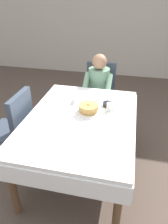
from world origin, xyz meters
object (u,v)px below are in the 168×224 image
(dining_table_main, at_px, (81,125))
(knife_right_of_plate, at_px, (106,115))
(fork_left_of_plate, at_px, (71,111))
(diner_person, at_px, (98,86))
(chair_diner, at_px, (100,90))
(bowl_butter, at_px, (108,104))
(breakfast_stack, at_px, (89,108))
(cup_coffee, at_px, (110,107))
(chair_left_side, at_px, (15,125))
(spoon_near_edge, at_px, (86,129))
(plate_breakfast, at_px, (88,112))
(syrup_pitcher, at_px, (73,101))

(dining_table_main, bearing_deg, knife_right_of_plate, 20.86)
(fork_left_of_plate, bearing_deg, diner_person, -14.50)
(chair_diner, height_order, bowl_butter, chair_diner)
(breakfast_stack, bearing_deg, cup_coffee, 24.35)
(chair_left_side, xyz_separation_m, knife_right_of_plate, (1.02, 0.09, 0.21))
(chair_diner, distance_m, spoon_near_edge, 1.37)
(diner_person, distance_m, knife_right_of_plate, 0.95)
(breakfast_stack, distance_m, fork_left_of_plate, 0.20)
(plate_breakfast, relative_size, bowl_butter, 2.55)
(breakfast_stack, distance_m, cup_coffee, 0.24)
(plate_breakfast, bearing_deg, knife_right_of_plate, -6.01)
(dining_table_main, bearing_deg, breakfast_stack, 61.89)
(diner_person, distance_m, plate_breakfast, 0.90)
(plate_breakfast, distance_m, cup_coffee, 0.24)
(bowl_butter, xyz_separation_m, syrup_pitcher, (-0.39, -0.04, 0.02))
(dining_table_main, relative_size, syrup_pitcher, 19.05)
(bowl_butter, bearing_deg, chair_diner, 104.35)
(chair_diner, distance_m, syrup_pitcher, 0.95)
(chair_diner, relative_size, syrup_pitcher, 11.62)
(dining_table_main, xyz_separation_m, syrup_pitcher, (-0.15, 0.27, 0.13))
(chair_diner, relative_size, bowl_butter, 8.45)
(syrup_pitcher, height_order, spoon_near_edge, syrup_pitcher)
(breakfast_stack, relative_size, bowl_butter, 1.97)
(diner_person, bearing_deg, breakfast_stack, 92.72)
(chair_diner, bearing_deg, chair_left_side, 55.99)
(chair_left_side, height_order, plate_breakfast, chair_left_side)
(plate_breakfast, height_order, syrup_pitcher, syrup_pitcher)
(cup_coffee, bearing_deg, syrup_pitcher, 172.53)
(chair_diner, bearing_deg, fork_left_of_plate, 82.06)
(knife_right_of_plate, height_order, spoon_near_edge, same)
(diner_person, height_order, fork_left_of_plate, diner_person)
(cup_coffee, bearing_deg, dining_table_main, -142.58)
(dining_table_main, bearing_deg, chair_diner, 89.09)
(cup_coffee, relative_size, bowl_butter, 1.03)
(fork_left_of_plate, distance_m, knife_right_of_plate, 0.38)
(chair_diner, xyz_separation_m, cup_coffee, (0.26, -0.96, 0.25))
(bowl_butter, bearing_deg, spoon_near_edge, -105.95)
(cup_coffee, bearing_deg, plate_breakfast, -155.89)
(syrup_pitcher, bearing_deg, diner_person, 77.23)
(diner_person, height_order, plate_breakfast, diner_person)
(chair_left_side, relative_size, plate_breakfast, 3.32)
(breakfast_stack, height_order, spoon_near_edge, breakfast_stack)
(syrup_pitcher, bearing_deg, cup_coffee, -7.47)
(dining_table_main, relative_size, plate_breakfast, 5.44)
(chair_diner, distance_m, cup_coffee, 1.02)
(plate_breakfast, xyz_separation_m, fork_left_of_plate, (-0.19, -0.02, -0.01))
(chair_diner, xyz_separation_m, knife_right_of_plate, (0.23, -1.07, 0.21))
(cup_coffee, bearing_deg, chair_left_side, -168.51)
(breakfast_stack, height_order, fork_left_of_plate, breakfast_stack)
(cup_coffee, bearing_deg, chair_diner, 105.21)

